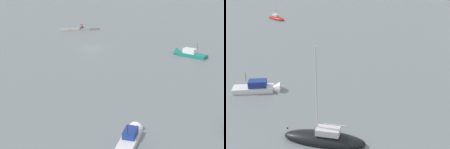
% 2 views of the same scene
% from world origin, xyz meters
% --- Properties ---
extents(ground_plane, '(500.00, 500.00, 0.00)m').
position_xyz_m(ground_plane, '(0.00, 0.00, 0.00)').
color(ground_plane, slate).
extents(seawall_pier, '(10.97, 1.45, 0.53)m').
position_xyz_m(seawall_pier, '(0.00, -20.12, 0.27)').
color(seawall_pier, slate).
rests_on(seawall_pier, ground_plane).
extents(person_seated_blue_left, '(0.41, 0.62, 0.73)m').
position_xyz_m(person_seated_blue_left, '(-0.82, -20.08, 0.78)').
color(person_seated_blue_left, '#1E2333').
rests_on(person_seated_blue_left, seawall_pier).
extents(person_seated_grey_right, '(0.41, 0.62, 0.73)m').
position_xyz_m(person_seated_grey_right, '(-0.26, -19.95, 0.78)').
color(person_seated_grey_right, '#1E2333').
rests_on(person_seated_grey_right, seawall_pier).
extents(umbrella_open_red, '(1.19, 1.19, 1.26)m').
position_xyz_m(umbrella_open_red, '(-0.54, -20.10, 1.63)').
color(umbrella_open_red, black).
rests_on(umbrella_open_red, seawall_pier).
extents(motorboat_white_near, '(4.32, 5.73, 3.16)m').
position_xyz_m(motorboat_white_near, '(2.72, 41.03, 0.33)').
color(motorboat_white_near, silver).
rests_on(motorboat_white_near, ground_plane).
extents(motorboat_teal_mid, '(5.73, 6.51, 3.75)m').
position_xyz_m(motorboat_teal_mid, '(-17.87, 11.05, 0.40)').
color(motorboat_teal_mid, '#197266').
rests_on(motorboat_teal_mid, ground_plane).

